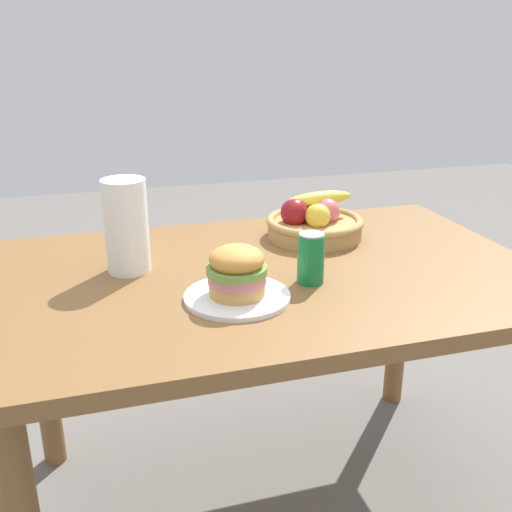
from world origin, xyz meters
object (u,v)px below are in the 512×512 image
object	(u,v)px
plate	(237,297)
sandwich	(237,271)
fruit_basket	(314,222)
soda_can	(311,258)
paper_towel_roll	(126,226)

from	to	relation	value
plate	sandwich	xyz separation A→B (m)	(0.00, 0.00, 0.06)
plate	fruit_basket	distance (m)	0.50
soda_can	paper_towel_roll	size ratio (longest dim) A/B	0.53
fruit_basket	paper_towel_roll	xyz separation A→B (m)	(-0.56, -0.12, 0.07)
plate	sandwich	size ratio (longest dim) A/B	1.77
plate	paper_towel_roll	xyz separation A→B (m)	(-0.22, 0.25, 0.11)
soda_can	plate	bearing A→B (deg)	-166.98
plate	paper_towel_roll	world-z (taller)	paper_towel_roll
soda_can	fruit_basket	distance (m)	0.35
fruit_basket	paper_towel_roll	world-z (taller)	paper_towel_roll
fruit_basket	paper_towel_roll	size ratio (longest dim) A/B	1.21
plate	soda_can	size ratio (longest dim) A/B	1.95
sandwich	fruit_basket	bearing A→B (deg)	47.52
sandwich	soda_can	bearing A→B (deg)	13.02
plate	sandwich	bearing A→B (deg)	45.00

